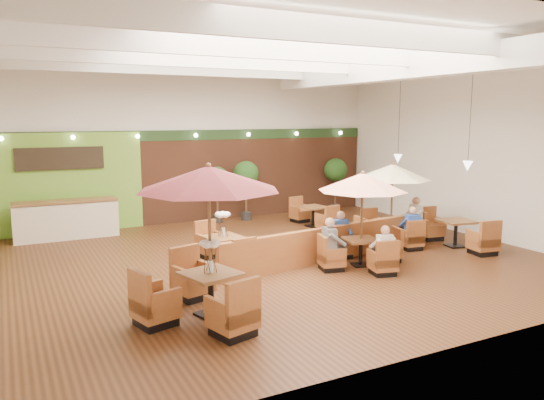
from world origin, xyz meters
TOP-DOWN VIEW (x-y plane):
  - room at (0.25, 1.22)m, footprint 14.04×14.00m
  - service_counter at (-4.40, 5.10)m, footprint 3.00×0.75m
  - booth_divider at (1.31, -0.72)m, footprint 6.48×1.07m
  - table_0 at (-2.79, -2.89)m, footprint 2.81×2.95m
  - table_1 at (1.81, -1.42)m, footprint 2.43×2.43m
  - table_2 at (4.04, 0.13)m, footprint 2.39×2.39m
  - table_3 at (-1.26, 0.12)m, footprint 0.97×2.61m
  - table_4 at (5.40, -1.07)m, footprint 1.01×2.70m
  - table_5 at (3.24, 3.20)m, footprint 0.89×2.41m
  - topiary_0 at (0.60, 5.30)m, footprint 0.85×0.85m
  - topiary_1 at (1.70, 5.30)m, footprint 0.92×0.92m
  - topiary_2 at (5.53, 5.30)m, footprint 0.90×0.90m
  - diner_0 at (1.81, -2.29)m, footprint 0.37×0.31m
  - diner_1 at (1.81, -0.55)m, footprint 0.43×0.39m
  - diner_2 at (0.94, -1.42)m, footprint 0.39×0.45m
  - diner_3 at (4.04, -0.74)m, footprint 0.40×0.34m
  - diner_4 at (4.91, 0.13)m, footprint 0.39×0.45m

SIDE VIEW (x-z plane):
  - table_5 at x=3.24m, z-range -0.10..0.78m
  - table_4 at x=5.40m, z-range -0.12..0.86m
  - booth_divider at x=1.31m, z-range 0.00..0.90m
  - table_3 at x=-1.26m, z-range -0.27..1.26m
  - service_counter at x=-4.40m, z-range -0.01..1.17m
  - diner_0 at x=1.81m, z-range 0.37..1.10m
  - diner_3 at x=4.04m, z-range 0.36..1.13m
  - diner_1 at x=1.81m, z-range 0.36..1.14m
  - diner_2 at x=0.94m, z-range 0.35..1.19m
  - diner_4 at x=4.91m, z-range 0.35..1.21m
  - topiary_0 at x=0.60m, z-range 0.48..2.45m
  - topiary_2 at x=5.53m, z-range 0.51..2.59m
  - topiary_1 at x=1.70m, z-range 0.52..2.65m
  - table_1 at x=1.81m, z-range 0.45..2.84m
  - table_2 at x=4.04m, z-range 0.45..2.84m
  - table_0 at x=-2.79m, z-range 0.60..3.48m
  - room at x=0.25m, z-range 0.87..6.39m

